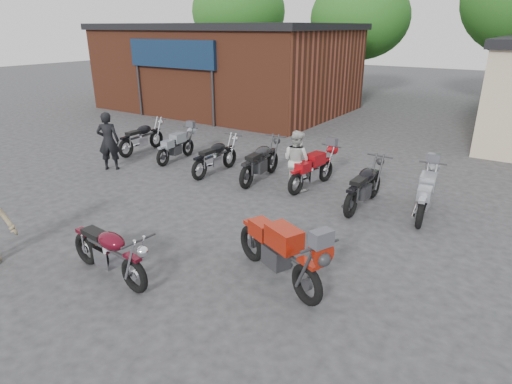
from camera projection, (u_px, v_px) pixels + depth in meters
The scene contains 16 objects.
ground at pixel (158, 270), 7.76m from camera, with size 90.00×90.00×0.00m, color #2C2C2E.
brick_building at pixel (228, 70), 22.55m from camera, with size 12.00×8.00×4.00m, color brown.
tree_0 at pixel (239, 27), 30.58m from camera, with size 6.56×6.56×8.20m, color #1A5416, non-canonical shape.
tree_1 at pixel (358, 34), 26.07m from camera, with size 5.92×5.92×7.40m, color #1A5416, non-canonical shape.
vintage_motorcycle at pixel (109, 249), 7.33m from camera, with size 1.99×0.66×1.16m, color #4C0916, non-canonical shape.
sportbike at pixel (279, 248), 7.21m from camera, with size 2.24×0.74×1.30m, color #9E1E0D, non-canonical shape.
helmet at pixel (96, 241), 8.57m from camera, with size 0.24×0.24×0.22m, color red.
person_dark at pixel (108, 141), 12.96m from camera, with size 0.65×0.43×1.78m, color black.
person_light at pixel (296, 160), 11.38m from camera, with size 0.79×0.61×1.62m, color beige.
row_bike_0 at pixel (142, 136), 14.86m from camera, with size 2.02×0.67×1.17m, color black, non-canonical shape.
row_bike_1 at pixel (176, 145), 13.93m from camera, with size 1.84×0.61×1.07m, color gray, non-canonical shape.
row_bike_2 at pixel (216, 155), 12.70m from camera, with size 1.97×0.65×1.14m, color black, non-canonical shape.
row_bike_3 at pixel (261, 159), 12.13m from camera, with size 2.12×0.70×1.23m, color black, non-canonical shape.
row_bike_4 at pixel (313, 168), 11.56m from camera, with size 1.96×0.65×1.14m, color #A90E15, non-canonical shape.
row_bike_5 at pixel (365, 183), 10.31m from camera, with size 2.07×0.68×1.20m, color black, non-canonical shape.
row_bike_6 at pixel (426, 192), 9.83m from camera, with size 2.00×0.66×1.16m, color gray, non-canonical shape.
Camera 1 is at (5.20, -4.61, 4.14)m, focal length 30.00 mm.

